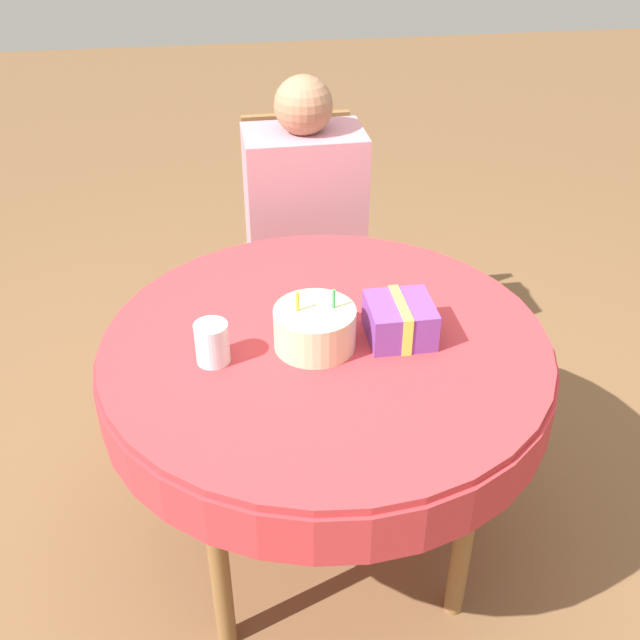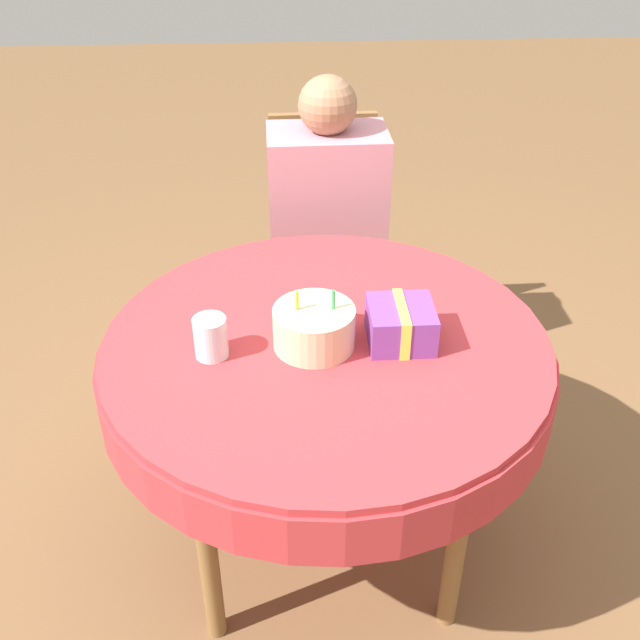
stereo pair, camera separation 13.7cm
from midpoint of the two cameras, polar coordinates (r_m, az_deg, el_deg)
name	(u,v)px [view 1 (the left image)]	position (r m, az deg, el deg)	size (l,w,h in m)	color
ground_plane	(325,533)	(2.36, -1.37, -15.96)	(12.00, 12.00, 0.00)	brown
dining_table	(326,366)	(1.92, -1.62, -3.57)	(1.14, 1.14, 0.72)	#BC3338
chair	(302,242)	(2.78, -2.79, 5.96)	(0.43, 0.43, 0.94)	brown
person	(305,208)	(2.61, -2.63, 8.46)	(0.40, 0.36, 1.13)	#9E7051
birthday_cake	(315,328)	(1.81, -2.56, -0.65)	(0.20, 0.20, 0.15)	beige
drinking_glass	(212,343)	(1.79, -10.40, -1.78)	(0.08, 0.08, 0.10)	silver
gift_box	(400,320)	(1.85, 4.00, -0.07)	(0.16, 0.17, 0.10)	#753D99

